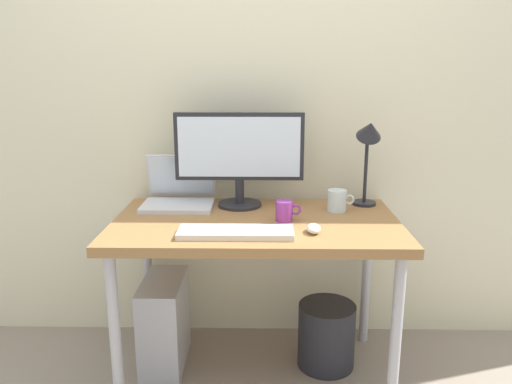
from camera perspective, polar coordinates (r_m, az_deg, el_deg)
ground_plane at (r=2.43m, az=-0.00°, el=-19.65°), size 6.00×6.00×0.00m
back_wall at (r=2.43m, az=0.15°, el=12.89°), size 4.40×0.04×2.60m
desk at (r=2.14m, az=-0.00°, el=-4.94°), size 1.20×0.69×0.72m
monitor at (r=2.27m, az=-1.91°, el=4.45°), size 0.58×0.20×0.43m
laptop at (r=2.36m, az=-8.70°, el=-0.07°), size 0.32×0.27×0.23m
desk_lamp at (r=2.31m, az=12.65°, el=5.44°), size 0.11×0.16×0.42m
keyboard at (r=1.92m, az=-2.31°, el=-4.61°), size 0.44×0.14×0.02m
mouse at (r=1.96m, az=6.55°, el=-4.13°), size 0.06×0.09×0.03m
coffee_mug at (r=2.09m, az=3.27°, el=-2.14°), size 0.11×0.07×0.09m
glass_cup at (r=2.26m, az=9.21°, el=-0.96°), size 0.12×0.08×0.10m
computer_tower at (r=2.41m, az=-10.35°, el=-14.42°), size 0.18×0.36×0.42m
wastebasket at (r=2.42m, az=7.98°, el=-15.78°), size 0.26×0.26×0.30m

